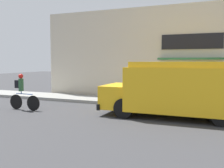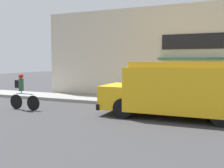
% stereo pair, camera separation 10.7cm
% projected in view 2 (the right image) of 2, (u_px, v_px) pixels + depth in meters
% --- Properties ---
extents(ground_plane, '(70.00, 70.00, 0.00)m').
position_uv_depth(ground_plane, '(176.00, 110.00, 11.93)').
color(ground_plane, '#38383A').
extents(sidewalk, '(28.00, 2.03, 0.16)m').
position_uv_depth(sidewalk, '(180.00, 105.00, 12.85)').
color(sidewalk, gray).
rests_on(sidewalk, ground_plane).
extents(storefront, '(17.04, 0.82, 5.23)m').
position_uv_depth(storefront, '(185.00, 54.00, 13.85)').
color(storefront, beige).
rests_on(storefront, ground_plane).
extents(school_bus, '(5.81, 2.75, 2.20)m').
position_uv_depth(school_bus, '(180.00, 89.00, 10.26)').
color(school_bus, yellow).
rests_on(school_bus, ground_plane).
extents(cyclist, '(1.68, 0.22, 1.65)m').
position_uv_depth(cyclist, '(22.00, 92.00, 11.97)').
color(cyclist, black).
rests_on(cyclist, ground_plane).
extents(trash_bin, '(0.59, 0.59, 0.92)m').
position_uv_depth(trash_bin, '(199.00, 94.00, 12.70)').
color(trash_bin, '#38383D').
rests_on(trash_bin, sidewalk).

